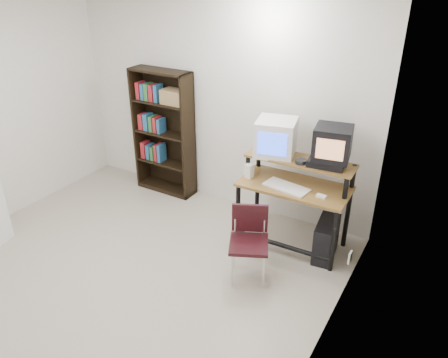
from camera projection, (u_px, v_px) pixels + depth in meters
The scene contains 16 objects.
floor at pixel (114, 282), 4.32m from camera, with size 4.00×4.00×0.01m, color #AFA491.
back_wall at pixel (217, 103), 5.27m from camera, with size 4.00×0.01×2.60m, color silver.
right_wall at pixel (322, 226), 2.83m from camera, with size 0.01×4.00×2.60m, color silver.
computer_desk at pixel (295, 189), 4.61m from camera, with size 1.16×0.60×0.98m.
crt_monitor at pixel (276, 137), 4.62m from camera, with size 0.49×0.49×0.38m.
vcr at pixel (327, 163), 4.40m from camera, with size 0.36×0.26×0.08m, color black.
crt_tv at pixel (332, 143), 4.32m from camera, with size 0.41×0.41×0.34m.
cd_spindle at pixel (301, 162), 4.46m from camera, with size 0.12×0.12×0.05m, color #26262B.
keyboard at pixel (286, 188), 4.50m from camera, with size 0.47×0.21×0.04m, color silver.
mousepad at pixel (321, 197), 4.35m from camera, with size 0.22×0.18×0.01m, color black.
mouse at pixel (321, 197), 4.33m from camera, with size 0.10×0.06×0.03m, color white.
desk_speaker at pixel (249, 171), 4.70m from camera, with size 0.08×0.07×0.17m, color silver.
pc_tower at pixel (326, 239), 4.59m from camera, with size 0.20×0.45×0.42m, color black.
school_chair at pixel (249, 236), 4.22m from camera, with size 0.49×0.49×0.74m.
bookshelf at pixel (164, 131), 5.69m from camera, with size 0.82×0.28×1.65m.
wall_outlet at pixel (350, 257), 4.17m from camera, with size 0.02×0.08×0.12m, color beige.
Camera 1 is at (2.66, -2.38, 2.84)m, focal length 35.00 mm.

